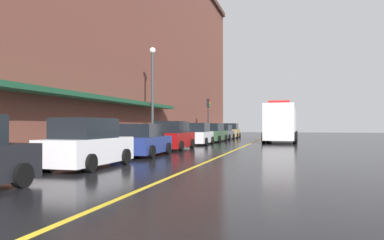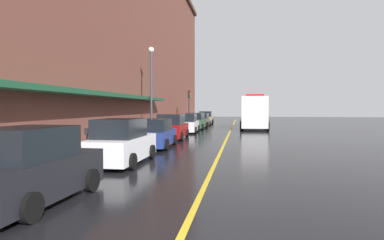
% 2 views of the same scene
% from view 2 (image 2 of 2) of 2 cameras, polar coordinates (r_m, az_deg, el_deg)
% --- Properties ---
extents(ground_plane, '(112.00, 112.00, 0.00)m').
position_cam_2_polar(ground_plane, '(28.84, 6.41, -2.49)').
color(ground_plane, black).
extents(sidewalk_left, '(2.40, 70.00, 0.15)m').
position_cam_2_polar(sidewalk_left, '(29.72, -5.63, -2.21)').
color(sidewalk_left, '#ADA8A0').
rests_on(sidewalk_left, ground).
extents(lane_center_stripe, '(0.16, 70.00, 0.01)m').
position_cam_2_polar(lane_center_stripe, '(28.84, 6.41, -2.49)').
color(lane_center_stripe, gold).
rests_on(lane_center_stripe, ground).
extents(brick_building_left, '(11.44, 64.00, 19.57)m').
position_cam_2_polar(brick_building_left, '(31.76, -17.76, 15.64)').
color(brick_building_left, brown).
rests_on(brick_building_left, ground).
extents(parked_car_0, '(2.08, 4.16, 1.88)m').
position_cam_2_polar(parked_car_0, '(8.94, -26.23, -7.55)').
color(parked_car_0, black).
rests_on(parked_car_0, ground).
extents(parked_car_1, '(2.01, 4.39, 1.88)m').
position_cam_2_polar(parked_car_1, '(14.02, -12.17, -3.91)').
color(parked_car_1, silver).
rests_on(parked_car_1, ground).
extents(parked_car_2, '(2.18, 4.33, 1.68)m').
position_cam_2_polar(parked_car_2, '(19.31, -6.50, -2.46)').
color(parked_car_2, navy).
rests_on(parked_car_2, ground).
extents(parked_car_3, '(2.17, 4.60, 1.86)m').
position_cam_2_polar(parked_car_3, '(24.45, -3.53, -1.29)').
color(parked_car_3, maroon).
rests_on(parked_car_3, ground).
extents(parked_car_4, '(2.20, 4.23, 1.77)m').
position_cam_2_polar(parked_car_4, '(30.42, -0.93, -0.68)').
color(parked_car_4, silver).
rests_on(parked_car_4, ground).
extents(parked_car_5, '(2.23, 4.68, 1.78)m').
position_cam_2_polar(parked_car_5, '(35.81, 0.64, -0.24)').
color(parked_car_5, '#2D5133').
rests_on(parked_car_5, ground).
extents(parked_car_6, '(2.12, 4.17, 1.63)m').
position_cam_2_polar(parked_car_6, '(41.13, 1.64, -0.02)').
color(parked_car_6, '#595B60').
rests_on(parked_car_6, ground).
extents(parked_car_7, '(2.23, 4.59, 1.82)m').
position_cam_2_polar(parked_car_7, '(46.65, 2.39, 0.34)').
color(parked_car_7, '#A5844C').
rests_on(parked_car_7, ground).
extents(box_truck, '(3.03, 9.13, 3.70)m').
position_cam_2_polar(box_truck, '(36.59, 10.74, 1.24)').
color(box_truck, silver).
rests_on(box_truck, ground).
extents(parking_meter_0, '(0.14, 0.18, 1.33)m').
position_cam_2_polar(parking_meter_0, '(14.49, -17.80, -3.01)').
color(parking_meter_0, '#4C4C51').
rests_on(parking_meter_0, sidewalk_left).
extents(parking_meter_2, '(0.14, 0.18, 1.33)m').
position_cam_2_polar(parking_meter_2, '(46.77, 0.66, 0.61)').
color(parking_meter_2, '#4C4C51').
rests_on(parking_meter_2, sidewalk_left).
extents(parking_meter_4, '(0.14, 0.18, 1.33)m').
position_cam_2_polar(parking_meter_4, '(21.20, -9.08, -1.32)').
color(parking_meter_4, '#4C4C51').
rests_on(parking_meter_4, sidewalk_left).
extents(street_lamp_left, '(0.44, 0.44, 6.94)m').
position_cam_2_polar(street_lamp_left, '(26.11, -7.11, 6.68)').
color(street_lamp_left, '#33383D').
rests_on(street_lamp_left, sidewalk_left).
extents(traffic_light_near, '(0.38, 0.36, 4.30)m').
position_cam_2_polar(traffic_light_near, '(40.33, -0.52, 3.34)').
color(traffic_light_near, '#232326').
rests_on(traffic_light_near, sidewalk_left).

